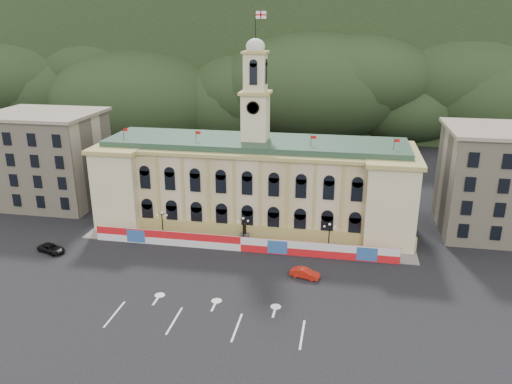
% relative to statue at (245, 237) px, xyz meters
% --- Properties ---
extents(ground, '(260.00, 260.00, 0.00)m').
position_rel_statue_xyz_m(ground, '(0.00, -18.00, -1.19)').
color(ground, black).
rests_on(ground, ground).
extents(lane_markings, '(26.00, 10.00, 0.02)m').
position_rel_statue_xyz_m(lane_markings, '(0.00, -23.00, -1.18)').
color(lane_markings, white).
rests_on(lane_markings, ground).
extents(hill_ridge, '(230.00, 80.00, 64.00)m').
position_rel_statue_xyz_m(hill_ridge, '(0.03, 103.99, 18.30)').
color(hill_ridge, black).
rests_on(hill_ridge, ground).
extents(city_hall, '(56.20, 17.60, 37.10)m').
position_rel_statue_xyz_m(city_hall, '(0.00, 9.63, 6.66)').
color(city_hall, beige).
rests_on(city_hall, ground).
extents(side_building_left, '(21.00, 17.00, 18.60)m').
position_rel_statue_xyz_m(side_building_left, '(-43.00, 12.93, 8.14)').
color(side_building_left, tan).
rests_on(side_building_left, ground).
extents(side_building_right, '(21.00, 17.00, 18.60)m').
position_rel_statue_xyz_m(side_building_right, '(43.00, 12.93, 8.14)').
color(side_building_right, tan).
rests_on(side_building_right, ground).
extents(hoarding_fence, '(50.00, 0.44, 2.50)m').
position_rel_statue_xyz_m(hoarding_fence, '(0.06, -2.93, 0.06)').
color(hoarding_fence, red).
rests_on(hoarding_fence, ground).
extents(pavement, '(56.00, 5.50, 0.16)m').
position_rel_statue_xyz_m(pavement, '(0.00, -0.25, -1.11)').
color(pavement, slate).
rests_on(pavement, ground).
extents(statue, '(1.40, 1.40, 3.72)m').
position_rel_statue_xyz_m(statue, '(0.00, 0.00, 0.00)').
color(statue, '#595651').
rests_on(statue, ground).
extents(lamp_left, '(1.96, 0.44, 5.15)m').
position_rel_statue_xyz_m(lamp_left, '(-14.00, -1.00, 1.89)').
color(lamp_left, black).
rests_on(lamp_left, ground).
extents(lamp_center, '(1.96, 0.44, 5.15)m').
position_rel_statue_xyz_m(lamp_center, '(0.00, -1.00, 1.89)').
color(lamp_center, black).
rests_on(lamp_center, ground).
extents(lamp_right, '(1.96, 0.44, 5.15)m').
position_rel_statue_xyz_m(lamp_right, '(14.00, -1.00, 1.89)').
color(lamp_right, black).
rests_on(lamp_right, ground).
extents(red_sedan, '(3.56, 5.03, 1.42)m').
position_rel_statue_xyz_m(red_sedan, '(11.04, -9.96, -0.48)').
color(red_sedan, red).
rests_on(red_sedan, ground).
extents(black_suv, '(5.28, 6.23, 1.34)m').
position_rel_statue_xyz_m(black_suv, '(-30.00, -9.00, -0.52)').
color(black_suv, black).
rests_on(black_suv, ground).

